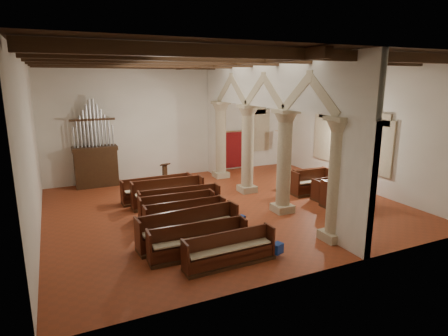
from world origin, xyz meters
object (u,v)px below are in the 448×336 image
Objects in this scene: pipe_organ at (96,159)px; lectern at (165,175)px; processional_banner at (280,156)px; nave_pew_0 at (230,254)px; aisle_pew_0 at (347,196)px.

pipe_organ is 3.99× the size of lectern.
processional_banner is 11.99m from nave_pew_0.
aisle_pew_0 is at bearing -38.67° from pipe_organ.
pipe_organ is 1.86× the size of processional_banner.
processional_banner is 6.60m from aisle_pew_0.
nave_pew_0 is at bearing -158.54° from aisle_pew_0.
aisle_pew_0 is (6.79, 2.68, 0.07)m from nave_pew_0.
processional_banner is at bearing 48.75° from nave_pew_0.
aisle_pew_0 is (-0.87, -6.53, -0.41)m from processional_banner.
processional_banner is (10.13, -0.88, -0.57)m from pipe_organ.
nave_pew_0 is (2.47, -10.09, -1.06)m from pipe_organ.
processional_banner is (6.95, 0.15, 0.34)m from lectern.
lectern is at bearing 84.02° from nave_pew_0.
pipe_organ is 1.86× the size of aisle_pew_0.
aisle_pew_0 reaches higher than nave_pew_0.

